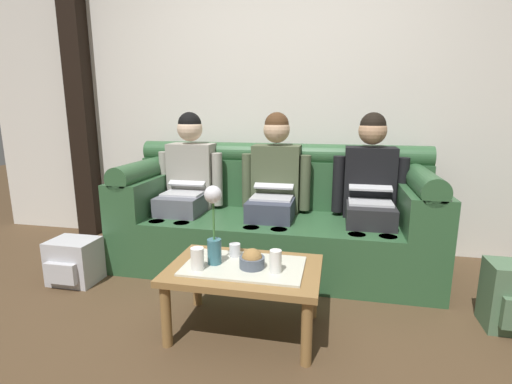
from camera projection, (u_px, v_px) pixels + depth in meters
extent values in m
plane|color=#4C3823|center=(237.00, 347.00, 2.01)|extent=(14.00, 14.00, 0.00)
cube|color=silver|center=(285.00, 85.00, 3.32)|extent=(6.00, 0.12, 2.90)
cube|color=black|center=(80.00, 87.00, 3.61)|extent=(0.20, 0.20, 2.90)
cube|color=#2D5633|center=(272.00, 241.00, 3.02)|extent=(2.42, 0.88, 0.42)
cube|color=#2D5633|center=(279.00, 183.00, 3.24)|extent=(2.42, 0.22, 0.40)
cylinder|color=#2D5633|center=(280.00, 154.00, 3.19)|extent=(2.42, 0.18, 0.18)
cube|color=#2D5633|center=(146.00, 193.00, 3.16)|extent=(0.28, 0.88, 0.28)
cylinder|color=#2D5633|center=(145.00, 171.00, 3.12)|extent=(0.18, 0.88, 0.18)
cube|color=#2D5633|center=(419.00, 206.00, 2.72)|extent=(0.28, 0.88, 0.28)
cylinder|color=#2D5633|center=(422.00, 181.00, 2.68)|extent=(0.18, 0.88, 0.18)
cube|color=#595B66|center=(182.00, 204.00, 3.05)|extent=(0.34, 0.40, 0.15)
cylinder|color=#595B66|center=(158.00, 248.00, 2.88)|extent=(0.12, 0.12, 0.42)
cylinder|color=#595B66|center=(183.00, 250.00, 2.84)|extent=(0.12, 0.12, 0.42)
cube|color=gray|center=(192.00, 175.00, 3.24)|extent=(0.38, 0.22, 0.54)
cylinder|color=gray|center=(165.00, 177.00, 3.25)|extent=(0.09, 0.09, 0.44)
cylinder|color=gray|center=(217.00, 179.00, 3.15)|extent=(0.09, 0.09, 0.44)
sphere|color=beige|center=(190.00, 129.00, 3.13)|extent=(0.21, 0.21, 0.21)
sphere|color=black|center=(190.00, 124.00, 3.12)|extent=(0.19, 0.19, 0.19)
cube|color=silver|center=(183.00, 193.00, 3.05)|extent=(0.31, 0.22, 0.02)
cube|color=silver|center=(190.00, 178.00, 3.18)|extent=(0.31, 0.19, 0.11)
cube|color=black|center=(189.00, 178.00, 3.17)|extent=(0.27, 0.17, 0.09)
cube|color=#383D4C|center=(271.00, 209.00, 2.90)|extent=(0.34, 0.40, 0.15)
cylinder|color=#383D4C|center=(251.00, 255.00, 2.73)|extent=(0.12, 0.12, 0.42)
cylinder|color=#383D4C|center=(278.00, 257.00, 2.69)|extent=(0.12, 0.12, 0.42)
cube|color=#475138|center=(276.00, 178.00, 3.09)|extent=(0.38, 0.22, 0.54)
cylinder|color=#475138|center=(247.00, 181.00, 3.10)|extent=(0.09, 0.09, 0.44)
cylinder|color=#475138|center=(305.00, 183.00, 3.00)|extent=(0.09, 0.09, 0.44)
sphere|color=tan|center=(277.00, 130.00, 2.98)|extent=(0.21, 0.21, 0.21)
sphere|color=#472D19|center=(277.00, 125.00, 2.97)|extent=(0.19, 0.19, 0.19)
cube|color=silver|center=(272.00, 198.00, 2.90)|extent=(0.31, 0.22, 0.02)
cube|color=silver|center=(275.00, 181.00, 3.02)|extent=(0.31, 0.20, 0.10)
cube|color=black|center=(275.00, 182.00, 3.01)|extent=(0.27, 0.17, 0.08)
cube|color=#232326|center=(370.00, 214.00, 2.75)|extent=(0.34, 0.40, 0.15)
cylinder|color=#232326|center=(355.00, 264.00, 2.58)|extent=(0.12, 0.12, 0.42)
cylinder|color=#232326|center=(386.00, 266.00, 2.54)|extent=(0.12, 0.12, 0.42)
cube|color=black|center=(369.00, 182.00, 2.94)|extent=(0.38, 0.22, 0.54)
cylinder|color=black|center=(338.00, 184.00, 2.95)|extent=(0.09, 0.09, 0.44)
cylinder|color=black|center=(402.00, 187.00, 2.85)|extent=(0.09, 0.09, 0.44)
sphere|color=tan|center=(373.00, 131.00, 2.83)|extent=(0.21, 0.21, 0.21)
sphere|color=black|center=(373.00, 125.00, 2.82)|extent=(0.19, 0.19, 0.19)
cube|color=silver|center=(370.00, 202.00, 2.75)|extent=(0.31, 0.22, 0.02)
cube|color=silver|center=(370.00, 184.00, 2.86)|extent=(0.31, 0.21, 0.07)
cube|color=black|center=(370.00, 185.00, 2.85)|extent=(0.27, 0.18, 0.05)
cube|color=olive|center=(244.00, 270.00, 2.09)|extent=(0.84, 0.55, 0.04)
cube|color=beige|center=(244.00, 266.00, 2.09)|extent=(0.65, 0.39, 0.01)
cylinder|color=olive|center=(166.00, 315.00, 1.99)|extent=(0.06, 0.06, 0.35)
cylinder|color=olive|center=(307.00, 332.00, 1.84)|extent=(0.06, 0.06, 0.35)
cylinder|color=olive|center=(197.00, 279.00, 2.42)|extent=(0.06, 0.06, 0.35)
cylinder|color=olive|center=(313.00, 290.00, 2.27)|extent=(0.06, 0.06, 0.35)
cylinder|color=#336672|center=(214.00, 251.00, 2.09)|extent=(0.08, 0.08, 0.14)
cylinder|color=#3D7538|center=(214.00, 220.00, 2.05)|extent=(0.01, 0.01, 0.22)
sphere|color=silver|center=(213.00, 194.00, 2.02)|extent=(0.10, 0.10, 0.10)
cylinder|color=#4C5666|center=(252.00, 262.00, 2.05)|extent=(0.14, 0.14, 0.06)
sphere|color=olive|center=(252.00, 259.00, 2.04)|extent=(0.11, 0.11, 0.11)
cylinder|color=silver|center=(235.00, 250.00, 2.20)|extent=(0.06, 0.06, 0.08)
cylinder|color=white|center=(276.00, 261.00, 1.98)|extent=(0.06, 0.06, 0.12)
cylinder|color=white|center=(197.00, 259.00, 2.02)|extent=(0.07, 0.07, 0.12)
cube|color=#B7B7BC|center=(75.00, 261.00, 2.75)|extent=(0.33, 0.25, 0.32)
cube|color=#B7B7BC|center=(61.00, 273.00, 2.62)|extent=(0.23, 0.05, 0.14)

